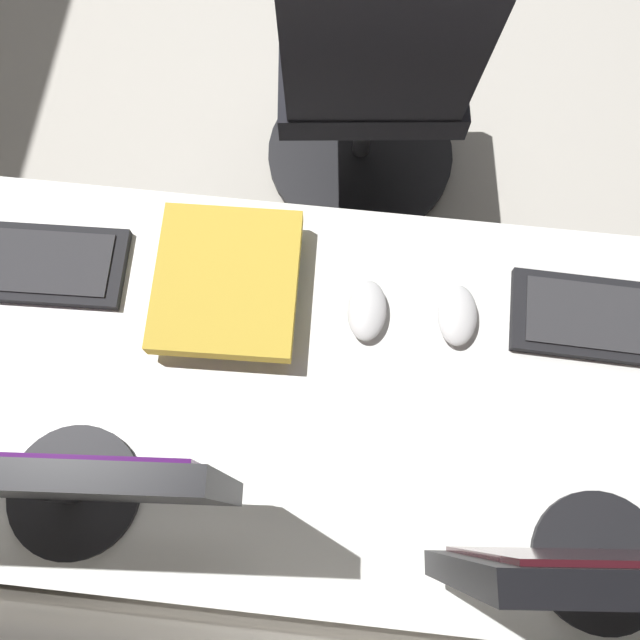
{
  "coord_description": "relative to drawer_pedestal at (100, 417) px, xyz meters",
  "views": [
    {
      "loc": [
        -0.05,
        2.2,
        1.72
      ],
      "look_at": [
        -0.03,
        1.95,
        0.95
      ],
      "focal_mm": 35.62,
      "sensor_mm": 36.0,
      "label": 1
    }
  ],
  "objects": [
    {
      "name": "desk",
      "position": [
        -0.47,
        -0.03,
        0.31
      ],
      "size": [
        1.91,
        0.66,
        0.73
      ],
      "color": "white",
      "rests_on": "ground"
    },
    {
      "name": "drawer_pedestal",
      "position": [
        0.0,
        0.0,
        0.0
      ],
      "size": [
        0.4,
        0.51,
        0.69
      ],
      "color": "white",
      "rests_on": "ground"
    },
    {
      "name": "monitor_primary",
      "position": [
        -0.13,
        0.16,
        0.62
      ],
      "size": [
        0.53,
        0.2,
        0.4
      ],
      "color": "black",
      "rests_on": "desk"
    },
    {
      "name": "keyboard_main",
      "position": [
        0.08,
        -0.19,
        0.39
      ],
      "size": [
        0.42,
        0.16,
        0.02
      ],
      "color": "black",
      "rests_on": "desk"
    },
    {
      "name": "mouse_main",
      "position": [
        -0.54,
        -0.17,
        0.4
      ],
      "size": [
        0.06,
        0.1,
        0.03
      ],
      "primitive_type": "ellipsoid",
      "color": "silver",
      "rests_on": "desk"
    },
    {
      "name": "mouse_spare",
      "position": [
        -0.69,
        -0.17,
        0.4
      ],
      "size": [
        0.06,
        0.1,
        0.03
      ],
      "primitive_type": "ellipsoid",
      "color": "silver",
      "rests_on": "desk"
    },
    {
      "name": "book_stack_near",
      "position": [
        -0.31,
        -0.19,
        0.42
      ],
      "size": [
        0.24,
        0.26,
        0.06
      ],
      "color": "#3D8456",
      "rests_on": "desk"
    },
    {
      "name": "office_chair",
      "position": [
        -0.52,
        -0.84,
        0.11
      ],
      "size": [
        0.56,
        0.57,
        0.97
      ],
      "color": "black",
      "rests_on": "ground"
    }
  ]
}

